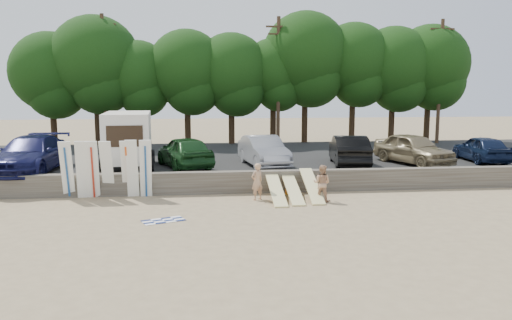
# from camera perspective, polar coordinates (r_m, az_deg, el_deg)

# --- Properties ---
(ground) EXTENTS (120.00, 120.00, 0.00)m
(ground) POSITION_cam_1_polar(r_m,az_deg,el_deg) (20.21, 3.85, -5.39)
(ground) COLOR tan
(ground) RESTS_ON ground
(seawall) EXTENTS (44.00, 0.50, 1.00)m
(seawall) POSITION_cam_1_polar(r_m,az_deg,el_deg) (23.00, 2.55, -2.43)
(seawall) COLOR #6B6356
(seawall) RESTS_ON ground
(parking_lot) EXTENTS (44.00, 14.50, 0.70)m
(parking_lot) POSITION_cam_1_polar(r_m,az_deg,el_deg) (30.36, 0.37, -0.11)
(parking_lot) COLOR #282828
(parking_lot) RESTS_ON ground
(treeline) EXTENTS (33.56, 6.70, 9.67)m
(treeline) POSITION_cam_1_polar(r_m,az_deg,el_deg) (37.03, -0.30, 10.80)
(treeline) COLOR #382616
(treeline) RESTS_ON parking_lot
(utility_poles) EXTENTS (25.80, 0.26, 9.00)m
(utility_poles) POSITION_cam_1_polar(r_m,az_deg,el_deg) (35.76, 2.57, 9.30)
(utility_poles) COLOR #473321
(utility_poles) RESTS_ON parking_lot
(box_trailer) EXTENTS (2.81, 4.60, 2.82)m
(box_trailer) POSITION_cam_1_polar(r_m,az_deg,el_deg) (26.26, -14.42, 2.57)
(box_trailer) COLOR silver
(box_trailer) RESTS_ON parking_lot
(car_0) EXTENTS (2.66, 6.09, 1.74)m
(car_0) POSITION_cam_1_polar(r_m,az_deg,el_deg) (26.46, -24.35, 0.59)
(car_0) COLOR #121441
(car_0) RESTS_ON parking_lot
(car_1) EXTENTS (3.37, 5.15, 1.63)m
(car_1) POSITION_cam_1_polar(r_m,az_deg,el_deg) (25.80, -8.16, 0.94)
(car_1) COLOR #163D19
(car_1) RESTS_ON parking_lot
(car_2) EXTENTS (2.40, 4.99, 1.58)m
(car_2) POSITION_cam_1_polar(r_m,az_deg,el_deg) (26.05, 0.86, 1.03)
(car_2) COLOR gray
(car_2) RESTS_ON parking_lot
(car_3) EXTENTS (2.44, 5.05, 1.59)m
(car_3) POSITION_cam_1_polar(r_m,az_deg,el_deg) (26.74, 10.57, 1.09)
(car_3) COLOR black
(car_3) RESTS_ON parking_lot
(car_4) EXTENTS (3.44, 5.22, 1.65)m
(car_4) POSITION_cam_1_polar(r_m,az_deg,el_deg) (28.06, 17.53, 1.24)
(car_4) COLOR #827353
(car_4) RESTS_ON parking_lot
(car_5) EXTENTS (1.99, 4.38, 1.46)m
(car_5) POSITION_cam_1_polar(r_m,az_deg,el_deg) (30.31, 24.37, 1.20)
(car_5) COLOR #0E1833
(car_5) RESTS_ON parking_lot
(surfboard_upright_0) EXTENTS (0.54, 0.73, 2.53)m
(surfboard_upright_0) POSITION_cam_1_polar(r_m,az_deg,el_deg) (22.86, -20.79, -1.08)
(surfboard_upright_0) COLOR white
(surfboard_upright_0) RESTS_ON ground
(surfboard_upright_1) EXTENTS (0.60, 0.73, 2.54)m
(surfboard_upright_1) POSITION_cam_1_polar(r_m,az_deg,el_deg) (22.63, -19.25, -1.08)
(surfboard_upright_1) COLOR white
(surfboard_upright_1) RESTS_ON ground
(surfboard_upright_2) EXTENTS (0.58, 0.74, 2.54)m
(surfboard_upright_2) POSITION_cam_1_polar(r_m,az_deg,el_deg) (22.56, -18.17, -1.07)
(surfboard_upright_2) COLOR white
(surfboard_upright_2) RESTS_ON ground
(surfboard_upright_3) EXTENTS (0.51, 0.77, 2.52)m
(surfboard_upright_3) POSITION_cam_1_polar(r_m,az_deg,el_deg) (22.58, -16.65, -1.01)
(surfboard_upright_3) COLOR white
(surfboard_upright_3) RESTS_ON ground
(surfboard_upright_4) EXTENTS (0.50, 0.75, 2.52)m
(surfboard_upright_4) POSITION_cam_1_polar(r_m,az_deg,el_deg) (22.45, -14.49, -0.98)
(surfboard_upright_4) COLOR white
(surfboard_upright_4) RESTS_ON ground
(surfboard_upright_5) EXTENTS (0.51, 0.57, 2.56)m
(surfboard_upright_5) POSITION_cam_1_polar(r_m,az_deg,el_deg) (22.33, -13.98, -0.96)
(surfboard_upright_5) COLOR white
(surfboard_upright_5) RESTS_ON ground
(surfboard_upright_6) EXTENTS (0.57, 0.63, 2.56)m
(surfboard_upright_6) POSITION_cam_1_polar(r_m,az_deg,el_deg) (22.19, -12.50, -0.97)
(surfboard_upright_6) COLOR white
(surfboard_upright_6) RESTS_ON ground
(surfboard_low_0) EXTENTS (0.56, 2.91, 0.88)m
(surfboard_low_0) POSITION_cam_1_polar(r_m,az_deg,el_deg) (21.32, 2.33, -3.45)
(surfboard_low_0) COLOR #F8E99C
(surfboard_low_0) RESTS_ON ground
(surfboard_low_1) EXTENTS (0.56, 2.91, 0.87)m
(surfboard_low_1) POSITION_cam_1_polar(r_m,az_deg,el_deg) (21.63, 4.22, -3.31)
(surfboard_low_1) COLOR #F8E99C
(surfboard_low_1) RESTS_ON ground
(surfboard_low_2) EXTENTS (0.56, 2.84, 1.09)m
(surfboard_low_2) POSITION_cam_1_polar(r_m,az_deg,el_deg) (21.81, 6.39, -2.94)
(surfboard_low_2) COLOR #F8E99C
(surfboard_low_2) RESTS_ON ground
(beachgoer_a) EXTENTS (0.69, 0.62, 1.59)m
(beachgoer_a) POSITION_cam_1_polar(r_m,az_deg,el_deg) (21.29, 0.12, -2.48)
(beachgoer_a) COLOR tan
(beachgoer_a) RESTS_ON ground
(beachgoer_b) EXTENTS (0.95, 0.88, 1.55)m
(beachgoer_b) POSITION_cam_1_polar(r_m,az_deg,el_deg) (21.22, 7.54, -2.64)
(beachgoer_b) COLOR tan
(beachgoer_b) RESTS_ON ground
(cooler) EXTENTS (0.41, 0.34, 0.32)m
(cooler) POSITION_cam_1_polar(r_m,az_deg,el_deg) (22.40, 4.25, -3.62)
(cooler) COLOR #238149
(cooler) RESTS_ON ground
(gear_bag) EXTENTS (0.31, 0.26, 0.22)m
(gear_bag) POSITION_cam_1_polar(r_m,az_deg,el_deg) (22.56, 3.77, -3.66)
(gear_bag) COLOR #CE6618
(gear_bag) RESTS_ON ground
(beach_towel) EXTENTS (1.95, 1.95, 0.00)m
(beach_towel) POSITION_cam_1_polar(r_m,az_deg,el_deg) (18.45, -10.54, -6.82)
(beach_towel) COLOR white
(beach_towel) RESTS_ON ground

